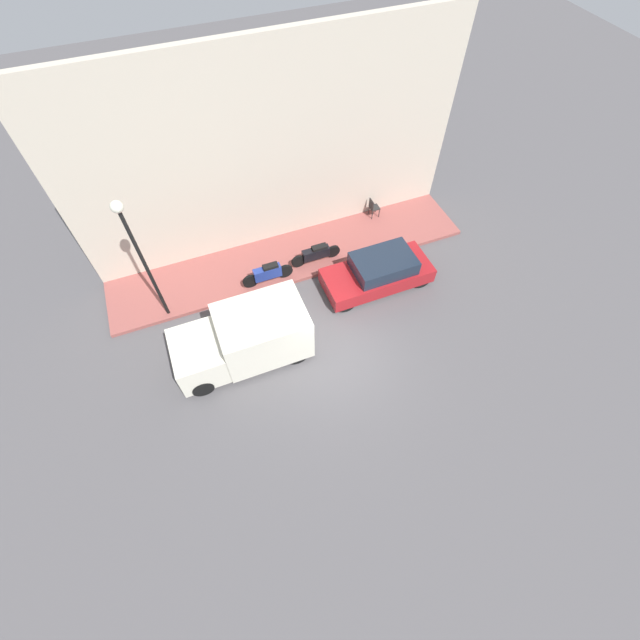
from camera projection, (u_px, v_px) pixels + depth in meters
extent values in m
plane|color=#514F51|center=(338.00, 356.00, 15.18)|extent=(60.00, 60.00, 0.00)
cube|color=#934C47|center=(291.00, 257.00, 17.86)|extent=(2.71, 14.80, 0.15)
cube|color=beige|center=(271.00, 154.00, 15.49)|extent=(0.30, 14.80, 7.94)
cube|color=maroon|center=(377.00, 275.00, 16.73)|extent=(1.79, 4.24, 0.61)
cube|color=#192333|center=(383.00, 263.00, 16.29)|extent=(1.57, 2.33, 0.58)
cylinder|color=black|center=(346.00, 304.00, 16.09)|extent=(0.20, 0.68, 0.68)
cylinder|color=black|center=(331.00, 275.00, 16.92)|extent=(0.20, 0.68, 0.68)
cylinder|color=black|center=(422.00, 280.00, 16.78)|extent=(0.20, 0.68, 0.68)
cylinder|color=black|center=(404.00, 254.00, 17.62)|extent=(0.20, 0.68, 0.68)
cube|color=silver|center=(263.00, 331.00, 14.46)|extent=(2.09, 2.94, 1.84)
cube|color=silver|center=(199.00, 356.00, 14.21)|extent=(1.98, 1.58, 1.29)
cube|color=#192333|center=(189.00, 353.00, 13.86)|extent=(1.77, 0.87, 0.52)
cylinder|color=black|center=(203.00, 388.00, 14.07)|extent=(0.22, 0.72, 0.72)
cylinder|color=black|center=(191.00, 344.00, 15.05)|extent=(0.22, 0.72, 0.72)
cylinder|color=black|center=(297.00, 356.00, 14.77)|extent=(0.22, 0.72, 0.72)
cylinder|color=black|center=(280.00, 316.00, 15.75)|extent=(0.22, 0.72, 0.72)
cube|color=navy|center=(267.00, 273.00, 16.58)|extent=(0.30, 1.08, 0.50)
cube|color=black|center=(270.00, 266.00, 16.35)|extent=(0.27, 0.59, 0.12)
cylinder|color=black|center=(251.00, 281.00, 16.59)|extent=(0.10, 0.62, 0.62)
cylinder|color=black|center=(285.00, 271.00, 16.89)|extent=(0.10, 0.62, 0.62)
cube|color=black|center=(316.00, 253.00, 17.24)|extent=(0.30, 1.12, 0.44)
cube|color=black|center=(319.00, 247.00, 17.05)|extent=(0.27, 0.61, 0.12)
cylinder|color=black|center=(298.00, 261.00, 17.23)|extent=(0.10, 0.58, 0.58)
cylinder|color=black|center=(333.00, 251.00, 17.55)|extent=(0.10, 0.58, 0.58)
cylinder|color=black|center=(147.00, 268.00, 14.10)|extent=(0.12, 0.12, 4.91)
sphere|color=silver|center=(117.00, 207.00, 12.00)|extent=(0.37, 0.37, 0.37)
cube|color=#262626|center=(375.00, 207.00, 18.88)|extent=(0.40, 0.40, 0.04)
cube|color=#262626|center=(371.00, 204.00, 18.65)|extent=(0.40, 0.04, 0.42)
cylinder|color=#262626|center=(379.00, 213.00, 19.01)|extent=(0.04, 0.04, 0.43)
cylinder|color=#262626|center=(376.00, 208.00, 19.20)|extent=(0.04, 0.04, 0.43)
cylinder|color=#262626|center=(372.00, 215.00, 18.94)|extent=(0.04, 0.04, 0.43)
cylinder|color=#262626|center=(369.00, 210.00, 19.13)|extent=(0.04, 0.04, 0.43)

